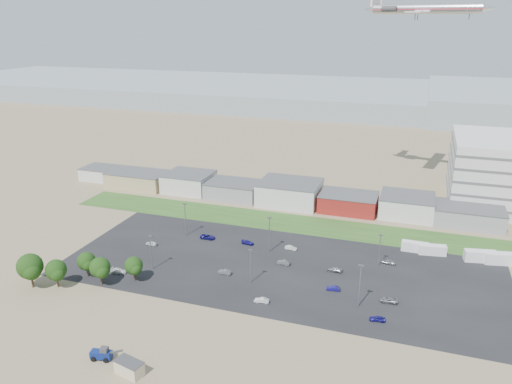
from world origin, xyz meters
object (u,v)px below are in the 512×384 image
at_px(parked_car_5, 151,243).
at_px(airliner, 426,9).
at_px(parked_car_10, 119,271).
at_px(parked_car_13, 262,300).
at_px(parked_car_6, 248,242).
at_px(parked_car_12, 334,269).
at_px(box_trailer_a, 415,247).
at_px(parked_car_8, 389,262).
at_px(parked_car_1, 333,288).
at_px(parked_car_11, 291,248).
at_px(portable_shed, 129,368).
at_px(parked_car_9, 208,237).
at_px(parked_car_2, 377,319).
at_px(tree_far_left, 30,269).
at_px(parked_car_0, 389,300).
at_px(parked_car_4, 225,272).
at_px(telehandler, 101,353).
at_px(parked_car_7, 284,262).

bearing_deg(parked_car_5, airliner, 140.08).
bearing_deg(parked_car_10, parked_car_13, -94.66).
relative_size(parked_car_6, parked_car_12, 0.92).
xyz_separation_m(parked_car_10, parked_car_13, (41.30, -1.71, -0.05)).
xyz_separation_m(box_trailer_a, parked_car_8, (-6.53, -10.87, -0.81)).
distance_m(parked_car_1, parked_car_11, 25.47).
bearing_deg(parked_car_13, portable_shed, -34.05).
relative_size(airliner, parked_car_12, 10.98).
xyz_separation_m(parked_car_9, parked_car_11, (26.69, 0.83, -0.07)).
distance_m(parked_car_9, parked_car_13, 40.73).
bearing_deg(parked_car_13, parked_car_2, 84.06).
bearing_deg(parked_car_6, parked_car_5, 117.28).
relative_size(tree_far_left, airliner, 0.23).
relative_size(parked_car_2, parked_car_9, 0.76).
distance_m(parked_car_10, parked_car_12, 58.49).
height_order(parked_car_5, parked_car_8, parked_car_8).
height_order(airliner, parked_car_0, airliner).
bearing_deg(tree_far_left, parked_car_12, 24.83).
xyz_separation_m(parked_car_4, parked_car_9, (-13.69, 19.53, 0.04)).
distance_m(tree_far_left, parked_car_8, 95.43).
xyz_separation_m(tree_far_left, parked_car_11, (56.86, 42.64, -4.64)).
distance_m(box_trailer_a, parked_car_12, 28.62).
xyz_separation_m(parked_car_1, parked_car_2, (11.94, -10.29, 0.04)).
bearing_deg(parked_car_13, parked_car_1, 118.21).
relative_size(parked_car_4, parked_car_13, 1.05).
height_order(portable_shed, parked_car_6, portable_shed).
relative_size(portable_shed, box_trailer_a, 0.74).
bearing_deg(parked_car_10, parked_car_2, -92.96).
height_order(portable_shed, telehandler, portable_shed).
distance_m(telehandler, airliner, 156.07).
xyz_separation_m(portable_shed, parked_car_8, (43.74, 63.35, -0.80)).
bearing_deg(parked_car_12, telehandler, -32.23).
bearing_deg(parked_car_11, airliner, -18.81).
bearing_deg(parked_car_13, parked_car_8, 130.05).
relative_size(parked_car_0, parked_car_13, 1.21).
xyz_separation_m(telehandler, parked_car_9, (-3.62, 60.69, -0.76)).
bearing_deg(parked_car_5, parked_car_12, 93.14).
xyz_separation_m(portable_shed, parked_car_7, (15.75, 53.70, -0.83)).
distance_m(parked_car_5, parked_car_9, 17.31).
relative_size(parked_car_6, parked_car_13, 1.08).
bearing_deg(parked_car_2, parked_car_5, -110.91).
bearing_deg(parked_car_1, parked_car_7, -128.94).
relative_size(portable_shed, telehandler, 0.85).
distance_m(telehandler, parked_car_2, 60.28).
distance_m(parked_car_2, parked_car_12, 24.44).
relative_size(telehandler, airliner, 0.15).
height_order(parked_car_9, parked_car_13, parked_car_9).
relative_size(telehandler, parked_car_13, 1.89).
bearing_deg(parked_car_0, parked_car_12, -128.56).
bearing_deg(parked_car_7, parked_car_5, -84.32).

